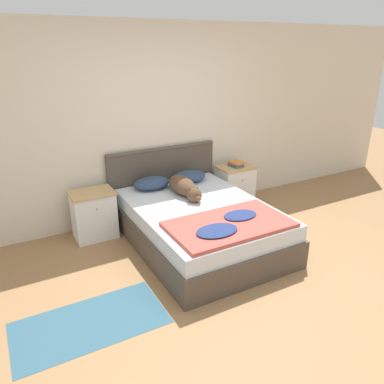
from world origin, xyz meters
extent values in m
plane|color=#997047|center=(0.00, 0.00, 0.00)|extent=(16.00, 16.00, 0.00)
cube|color=beige|center=(0.00, 2.13, 1.27)|extent=(9.00, 0.06, 2.55)
cube|color=#4C4238|center=(0.10, 1.02, 0.16)|extent=(1.49, 2.04, 0.32)
cube|color=silver|center=(0.10, 1.02, 0.41)|extent=(1.43, 1.98, 0.19)
cube|color=#4C4238|center=(0.10, 2.06, 0.47)|extent=(1.57, 0.04, 0.94)
cylinder|color=#4C4238|center=(0.10, 2.06, 0.94)|extent=(1.57, 0.06, 0.06)
cube|color=white|center=(-0.96, 1.82, 0.29)|extent=(0.50, 0.37, 0.58)
cube|color=tan|center=(-0.96, 1.82, 0.59)|extent=(0.52, 0.39, 0.03)
sphere|color=tan|center=(-0.96, 1.63, 0.45)|extent=(0.02, 0.02, 0.02)
cube|color=white|center=(1.15, 1.82, 0.29)|extent=(0.50, 0.37, 0.58)
cube|color=tan|center=(1.15, 1.82, 0.59)|extent=(0.52, 0.39, 0.03)
sphere|color=tan|center=(1.15, 1.63, 0.45)|extent=(0.02, 0.02, 0.02)
ellipsoid|color=navy|center=(-0.18, 1.81, 0.58)|extent=(0.47, 0.35, 0.15)
ellipsoid|color=navy|center=(0.37, 1.81, 0.58)|extent=(0.47, 0.35, 0.15)
cube|color=#BC4C42|center=(0.10, 0.42, 0.53)|extent=(1.27, 0.74, 0.04)
ellipsoid|color=navy|center=(-0.13, 0.31, 0.56)|extent=(0.44, 0.30, 0.04)
ellipsoid|color=navy|center=(0.29, 0.49, 0.56)|extent=(0.38, 0.26, 0.03)
ellipsoid|color=brown|center=(0.09, 1.46, 0.62)|extent=(0.25, 0.55, 0.22)
sphere|color=brown|center=(0.09, 1.15, 0.59)|extent=(0.18, 0.18, 0.18)
ellipsoid|color=brown|center=(0.09, 1.07, 0.58)|extent=(0.08, 0.10, 0.07)
cone|color=brown|center=(0.04, 1.16, 0.66)|extent=(0.06, 0.06, 0.06)
cone|color=brown|center=(0.14, 1.16, 0.66)|extent=(0.06, 0.06, 0.06)
ellipsoid|color=brown|center=(0.13, 1.70, 0.56)|extent=(0.16, 0.24, 0.08)
cube|color=#337547|center=(1.15, 1.82, 0.61)|extent=(0.18, 0.21, 0.02)
cube|color=#703D7F|center=(1.15, 1.81, 0.63)|extent=(0.16, 0.20, 0.02)
cube|color=orange|center=(1.16, 1.82, 0.66)|extent=(0.16, 0.20, 0.03)
cube|color=#335B70|center=(-1.44, 0.27, 0.00)|extent=(1.30, 0.68, 0.00)
camera|label=1|loc=(-1.91, -2.44, 2.26)|focal=35.00mm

